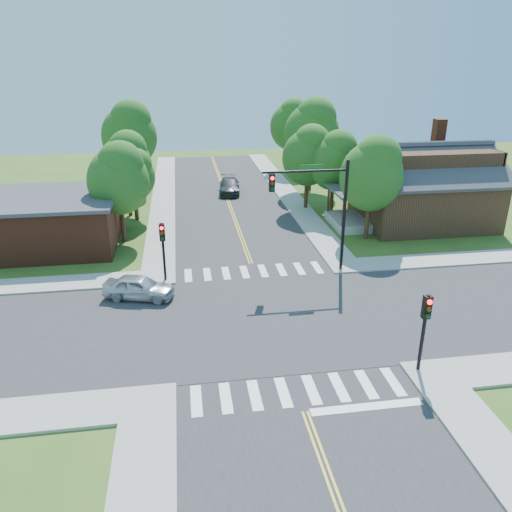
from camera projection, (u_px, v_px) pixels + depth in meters
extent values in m
plane|color=#385A1C|center=(271.00, 319.00, 26.47)|extent=(100.00, 100.00, 0.00)
cube|color=#2D2D30|center=(271.00, 319.00, 26.46)|extent=(10.00, 90.00, 0.04)
cube|color=#2D2D30|center=(271.00, 319.00, 26.46)|extent=(90.00, 10.00, 0.04)
cube|color=#2D2D30|center=(271.00, 319.00, 26.47)|extent=(10.20, 10.20, 0.06)
cube|color=#9E9B93|center=(286.00, 192.00, 50.17)|extent=(2.20, 40.00, 0.14)
cube|color=#9E9B93|center=(164.00, 197.00, 48.46)|extent=(2.20, 40.00, 0.14)
cube|color=white|center=(188.00, 275.00, 31.54)|extent=(0.45, 2.00, 0.01)
cube|color=white|center=(207.00, 274.00, 31.70)|extent=(0.45, 2.00, 0.01)
cube|color=white|center=(226.00, 273.00, 31.87)|extent=(0.45, 2.00, 0.01)
cube|color=white|center=(245.00, 272.00, 32.04)|extent=(0.45, 2.00, 0.01)
cube|color=white|center=(263.00, 271.00, 32.21)|extent=(0.45, 2.00, 0.01)
cube|color=white|center=(281.00, 270.00, 32.37)|extent=(0.45, 2.00, 0.01)
cube|color=white|center=(299.00, 268.00, 32.54)|extent=(0.45, 2.00, 0.01)
cube|color=white|center=(317.00, 267.00, 32.71)|extent=(0.45, 2.00, 0.01)
cube|color=white|center=(196.00, 401.00, 20.19)|extent=(0.45, 2.00, 0.01)
cube|color=white|center=(226.00, 398.00, 20.36)|extent=(0.45, 2.00, 0.01)
cube|color=white|center=(255.00, 395.00, 20.52)|extent=(0.45, 2.00, 0.01)
cube|color=white|center=(283.00, 392.00, 20.69)|extent=(0.45, 2.00, 0.01)
cube|color=white|center=(311.00, 389.00, 20.86)|extent=(0.45, 2.00, 0.01)
cube|color=white|center=(339.00, 387.00, 21.03)|extent=(0.45, 2.00, 0.01)
cube|color=white|center=(366.00, 384.00, 21.19)|extent=(0.45, 2.00, 0.01)
cube|color=white|center=(393.00, 382.00, 21.36)|extent=(0.45, 2.00, 0.01)
cube|color=gold|center=(224.00, 192.00, 50.45)|extent=(0.10, 37.50, 0.01)
cube|color=gold|center=(226.00, 192.00, 50.48)|extent=(0.10, 37.50, 0.01)
cube|color=white|center=(367.00, 408.00, 19.86)|extent=(4.60, 0.45, 0.09)
cylinder|color=black|center=(344.00, 218.00, 31.01)|extent=(0.20, 0.20, 7.20)
cylinder|color=black|center=(305.00, 171.00, 29.51)|extent=(5.20, 0.14, 0.14)
cube|color=#19591E|center=(312.00, 167.00, 29.43)|extent=(1.40, 0.04, 0.30)
cube|color=black|center=(272.00, 183.00, 29.47)|extent=(0.34, 0.28, 1.05)
sphere|color=#FF0C0C|center=(272.00, 178.00, 29.19)|extent=(0.22, 0.22, 0.22)
sphere|color=#3F2605|center=(272.00, 184.00, 29.31)|extent=(0.22, 0.22, 0.22)
sphere|color=#05330F|center=(272.00, 189.00, 29.44)|extent=(0.22, 0.22, 0.22)
cylinder|color=black|center=(423.00, 334.00, 21.40)|extent=(0.16, 0.16, 3.80)
cube|color=black|center=(427.00, 307.00, 20.90)|extent=(0.34, 0.28, 1.05)
sphere|color=#FF0C0C|center=(430.00, 302.00, 20.63)|extent=(0.22, 0.22, 0.22)
sphere|color=#3F2605|center=(429.00, 309.00, 20.75)|extent=(0.22, 0.22, 0.22)
sphere|color=#05330F|center=(428.00, 316.00, 20.87)|extent=(0.22, 0.22, 0.22)
cylinder|color=black|center=(164.00, 253.00, 30.09)|extent=(0.16, 0.16, 3.80)
cube|color=black|center=(162.00, 232.00, 29.59)|extent=(0.34, 0.28, 1.05)
sphere|color=#FF0C0C|center=(162.00, 228.00, 29.31)|extent=(0.22, 0.22, 0.22)
sphere|color=#3F2605|center=(162.00, 233.00, 29.43)|extent=(0.22, 0.22, 0.22)
sphere|color=#05330F|center=(162.00, 238.00, 29.56)|extent=(0.22, 0.22, 0.22)
cube|color=#372013|center=(423.00, 199.00, 40.82)|extent=(10.00, 8.00, 4.00)
cube|color=#9E9B93|center=(347.00, 222.00, 40.57)|extent=(2.60, 4.50, 0.70)
cylinder|color=#372013|center=(343.00, 215.00, 38.11)|extent=(0.18, 0.18, 2.50)
cylinder|color=#372013|center=(328.00, 201.00, 41.77)|extent=(0.18, 0.18, 2.50)
cube|color=#38383D|center=(350.00, 191.00, 39.58)|extent=(2.80, 4.80, 0.18)
cube|color=brown|center=(434.00, 170.00, 43.79)|extent=(0.90, 0.90, 7.11)
cube|color=brown|center=(45.00, 223.00, 35.90)|extent=(10.00, 8.00, 3.50)
cube|color=#38383D|center=(41.00, 198.00, 35.20)|extent=(10.40, 8.40, 0.25)
cylinder|color=#382314|center=(367.00, 220.00, 37.39)|extent=(0.34, 0.34, 2.92)
ellipsoid|color=#265A1A|center=(371.00, 177.00, 36.14)|extent=(4.61, 4.38, 5.07)
sphere|color=#265A1A|center=(378.00, 158.00, 35.47)|extent=(3.38, 3.38, 3.38)
cylinder|color=#382314|center=(332.00, 198.00, 43.56)|extent=(0.34, 0.34, 2.70)
ellipsoid|color=#265A1A|center=(334.00, 163.00, 42.41)|extent=(4.26, 4.04, 4.68)
sphere|color=#265A1A|center=(339.00, 148.00, 41.78)|extent=(3.12, 3.12, 3.12)
cylinder|color=#382314|center=(310.00, 174.00, 50.51)|extent=(0.34, 0.34, 3.45)
ellipsoid|color=#265A1A|center=(312.00, 135.00, 49.03)|extent=(5.45, 5.18, 6.00)
sphere|color=#265A1A|center=(316.00, 118.00, 48.27)|extent=(4.00, 4.00, 4.00)
cylinder|color=#382314|center=(290.00, 157.00, 59.52)|extent=(0.34, 0.34, 3.12)
ellipsoid|color=#265A1A|center=(291.00, 127.00, 58.18)|extent=(4.92, 4.68, 5.42)
sphere|color=#265A1A|center=(294.00, 114.00, 57.48)|extent=(3.61, 3.61, 3.61)
cylinder|color=#382314|center=(123.00, 223.00, 36.90)|extent=(0.34, 0.34, 2.79)
ellipsoid|color=#265A1A|center=(118.00, 181.00, 35.71)|extent=(4.41, 4.18, 4.85)
sphere|color=#265A1A|center=(121.00, 164.00, 35.07)|extent=(3.23, 3.23, 3.23)
cylinder|color=#382314|center=(129.00, 200.00, 42.87)|extent=(0.34, 0.34, 2.72)
ellipsoid|color=#265A1A|center=(126.00, 164.00, 41.70)|extent=(4.30, 4.09, 4.73)
sphere|color=#265A1A|center=(128.00, 149.00, 41.07)|extent=(3.15, 3.15, 3.15)
cylinder|color=#382314|center=(133.00, 175.00, 49.98)|extent=(0.34, 0.34, 3.38)
ellipsoid|color=#265A1A|center=(129.00, 137.00, 48.53)|extent=(5.34, 5.07, 5.87)
sphere|color=#265A1A|center=(131.00, 120.00, 47.78)|extent=(3.92, 3.92, 3.92)
cylinder|color=#382314|center=(137.00, 162.00, 58.45)|extent=(0.34, 0.34, 2.39)
ellipsoid|color=#265A1A|center=(135.00, 139.00, 57.43)|extent=(3.77, 3.59, 4.15)
sphere|color=#265A1A|center=(136.00, 129.00, 56.86)|extent=(2.77, 2.77, 2.77)
cylinder|color=#382314|center=(306.00, 194.00, 44.66)|extent=(0.34, 0.34, 2.81)
ellipsoid|color=#265A1A|center=(307.00, 158.00, 43.45)|extent=(4.44, 4.22, 4.89)
sphere|color=#265A1A|center=(312.00, 143.00, 42.80)|extent=(3.26, 3.26, 3.26)
cylinder|color=#382314|center=(136.00, 207.00, 41.76)|extent=(0.34, 0.34, 2.26)
ellipsoid|color=#265A1A|center=(133.00, 177.00, 40.79)|extent=(3.57, 3.39, 3.93)
sphere|color=#265A1A|center=(136.00, 164.00, 40.24)|extent=(2.62, 2.62, 2.62)
imported|color=silver|center=(139.00, 288.00, 28.43)|extent=(3.74, 4.86, 1.36)
imported|color=#2F3234|center=(229.00, 186.00, 49.86)|extent=(2.96, 5.28, 1.42)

